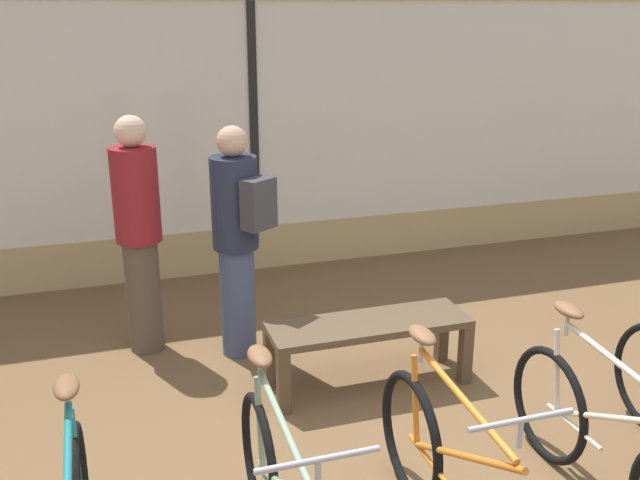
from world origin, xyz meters
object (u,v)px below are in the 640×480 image
Objects in this scene: bicycle_right at (607,447)px; display_bench at (369,333)px; customer_by_window at (237,236)px; customer_near_rack at (139,231)px.

bicycle_right is 1.22× the size of display_bench.
display_bench is at bearing 113.04° from bicycle_right.
bicycle_right is at bearing -58.71° from customer_by_window.
customer_near_rack reaches higher than customer_by_window.
display_bench is 1.19m from customer_by_window.
display_bench is 0.80× the size of customer_by_window.
bicycle_right is 2.81m from customer_by_window.
customer_near_rack reaches higher than display_bench.
display_bench is 1.86m from customer_near_rack.
display_bench is (-0.68, 1.60, 0.01)m from bicycle_right.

